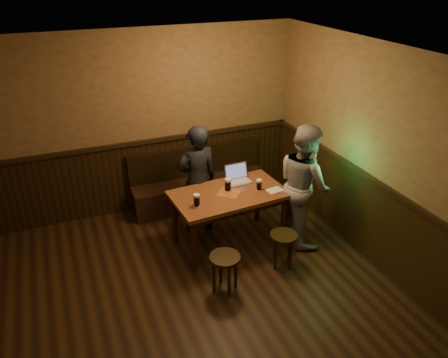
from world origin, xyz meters
name	(u,v)px	position (x,y,z in m)	size (l,w,h in m)	color
room	(200,232)	(0.00, 0.22, 1.20)	(5.04, 6.04, 2.84)	black
bench	(199,186)	(0.86, 2.75, 0.31)	(2.20, 0.50, 0.95)	black
pub_table	(229,200)	(0.86, 1.50, 0.71)	(1.58, 0.98, 0.82)	#583719
stool_left	(225,263)	(0.43, 0.61, 0.40)	(0.38, 0.38, 0.50)	black
stool_right	(283,241)	(1.32, 0.77, 0.38)	(0.46, 0.46, 0.48)	black
pint_left	(197,200)	(0.35, 1.34, 0.90)	(0.11, 0.11, 0.17)	#B91638
pint_mid	(228,185)	(0.87, 1.57, 0.90)	(0.11, 0.11, 0.18)	#B91638
pint_right	(259,185)	(1.27, 1.42, 0.89)	(0.10, 0.10, 0.16)	#B91638
laptop	(238,177)	(1.11, 1.78, 0.88)	(0.34, 0.28, 0.24)	silver
menu	(274,190)	(1.46, 1.33, 0.82)	(0.22, 0.15, 0.00)	silver
person_suit	(197,180)	(0.59, 2.01, 0.82)	(0.60, 0.39, 1.64)	black
person_grey	(304,184)	(1.88, 1.26, 0.86)	(0.84, 0.65, 1.73)	gray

